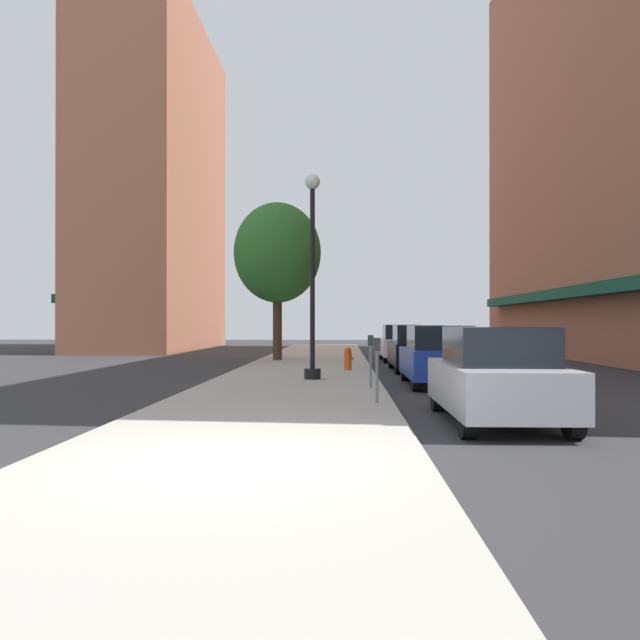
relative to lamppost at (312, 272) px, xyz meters
name	(u,v)px	position (x,y,z in m)	size (l,w,h in m)	color
ground_plane	(413,369)	(3.51, 6.26, -3.20)	(90.00, 90.00, 0.00)	#2D2D30
sidewalk_slab	(308,365)	(-0.49, 7.26, -3.14)	(4.80, 50.00, 0.12)	#A8A399
building_far_background	(157,187)	(-11.50, 25.26, 7.60)	(6.80, 18.00, 21.65)	#9E6047
lamppost	(312,272)	(0.00, 0.00, 0.00)	(0.48, 0.48, 5.90)	black
fire_hydrant	(348,358)	(1.05, 3.86, -2.68)	(0.33, 0.26, 0.79)	#E05614
parking_meter_near	(371,355)	(1.56, -2.67, -2.25)	(0.14, 0.09, 1.31)	slate
parking_meter_far	(377,362)	(1.56, -5.83, -2.25)	(0.14, 0.09, 1.31)	slate
tree_near	(277,253)	(-2.00, 10.18, 1.59)	(3.82, 3.82, 6.90)	#422D1E
car_silver	(496,377)	(3.51, -7.78, -2.39)	(1.80, 4.30, 1.66)	black
car_blue	(439,356)	(3.51, -0.69, -2.39)	(1.80, 4.30, 1.66)	black
car_black	(416,349)	(3.51, 4.95, -2.39)	(1.80, 4.30, 1.66)	black
car_white	(401,343)	(3.51, 11.46, -2.39)	(1.80, 4.30, 1.66)	black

